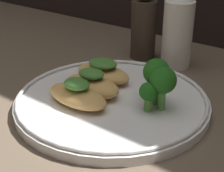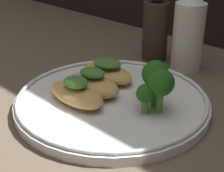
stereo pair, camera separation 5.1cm
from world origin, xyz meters
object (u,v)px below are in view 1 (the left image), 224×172
plate (112,100)px  broccoli_bunch (158,80)px  pepper_grinder (144,26)px  sauce_bottle (179,29)px

plate → broccoli_bunch: size_ratio=4.19×
plate → broccoli_bunch: broccoli_bunch is taller
pepper_grinder → sauce_bottle: bearing=0.0°
plate → sauce_bottle: (0.25, 20.33, 6.35)cm
sauce_bottle → pepper_grinder: sauce_bottle is taller
sauce_bottle → broccoli_bunch: bearing=-70.7°
broccoli_bunch → sauce_bottle: bearing=109.3°
broccoli_bunch → sauce_bottle: 19.86cm
broccoli_bunch → sauce_bottle: sauce_bottle is taller
sauce_bottle → plate: bearing=-90.7°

